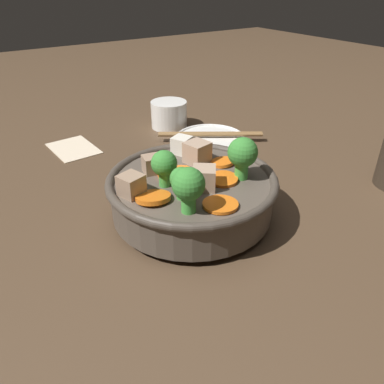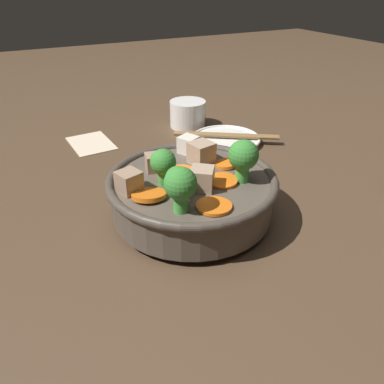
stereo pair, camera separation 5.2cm
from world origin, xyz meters
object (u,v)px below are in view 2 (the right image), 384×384
object	(u,v)px
side_saucer	(226,140)
tea_cup	(188,114)
stirfry_bowl	(192,190)
chopsticks_pair	(226,135)

from	to	relation	value
side_saucer	tea_cup	bearing A→B (deg)	-167.56
stirfry_bowl	chopsticks_pair	size ratio (longest dim) A/B	1.26
side_saucer	tea_cup	xyz separation A→B (m)	(-0.12, -0.03, 0.02)
stirfry_bowl	tea_cup	xyz separation A→B (m)	(-0.33, 0.16, -0.01)
side_saucer	tea_cup	distance (m)	0.13
tea_cup	side_saucer	bearing A→B (deg)	12.44
side_saucer	chopsticks_pair	size ratio (longest dim) A/B	0.76
tea_cup	chopsticks_pair	xyz separation A→B (m)	(0.12, 0.03, -0.01)
side_saucer	chopsticks_pair	distance (m)	0.01
stirfry_bowl	chopsticks_pair	world-z (taller)	stirfry_bowl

